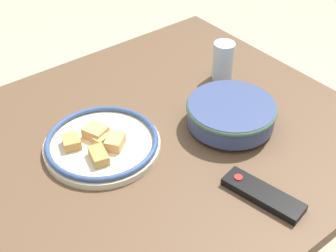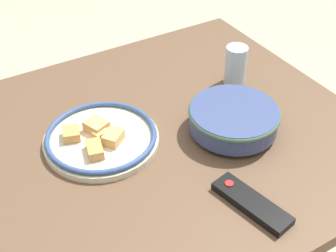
{
  "view_description": "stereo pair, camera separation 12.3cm",
  "coord_description": "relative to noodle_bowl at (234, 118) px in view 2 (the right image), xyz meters",
  "views": [
    {
      "loc": [
        0.57,
        0.77,
        1.55
      ],
      "look_at": [
        -0.02,
        0.02,
        0.78
      ],
      "focal_mm": 50.0,
      "sensor_mm": 36.0,
      "label": 1
    },
    {
      "loc": [
        0.47,
        0.84,
        1.55
      ],
      "look_at": [
        -0.02,
        0.02,
        0.78
      ],
      "focal_mm": 50.0,
      "sensor_mm": 36.0,
      "label": 2
    }
  ],
  "objects": [
    {
      "name": "drinking_glass",
      "position": [
        -0.15,
        -0.19,
        0.02
      ],
      "size": [
        0.07,
        0.07,
        0.12
      ],
      "color": "silver",
      "rests_on": "dining_table"
    },
    {
      "name": "noodle_bowl",
      "position": [
        0.0,
        0.0,
        0.0
      ],
      "size": [
        0.24,
        0.24,
        0.07
      ],
      "color": "#384775",
      "rests_on": "dining_table"
    },
    {
      "name": "dining_table",
      "position": [
        0.18,
        -0.09,
        -0.13
      ],
      "size": [
        1.11,
        0.97,
        0.74
      ],
      "color": "brown",
      "rests_on": "ground_plane"
    },
    {
      "name": "tv_remote",
      "position": [
        0.12,
        0.24,
        -0.03
      ],
      "size": [
        0.1,
        0.2,
        0.02
      ],
      "rotation": [
        0.0,
        0.0,
        3.35
      ],
      "color": "black",
      "rests_on": "dining_table"
    },
    {
      "name": "food_plate",
      "position": [
        0.33,
        -0.14,
        -0.03
      ],
      "size": [
        0.3,
        0.3,
        0.05
      ],
      "color": "beige",
      "rests_on": "dining_table"
    }
  ]
}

